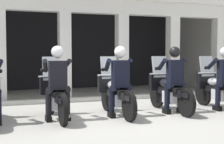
{
  "coord_description": "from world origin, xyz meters",
  "views": [
    {
      "loc": [
        -2.74,
        -7.27,
        1.44
      ],
      "look_at": [
        0.0,
        0.2,
        0.98
      ],
      "focal_mm": 54.1,
      "sensor_mm": 36.0,
      "label": 1
    }
  ],
  "objects": [
    {
      "name": "motorcycle_right",
      "position": [
        1.39,
        -0.03,
        0.5
      ],
      "size": [
        0.62,
        2.04,
        1.35
      ],
      "rotation": [
        0.0,
        0.0,
        -0.02
      ],
      "color": "black",
      "rests_on": "ground"
    },
    {
      "name": "motorcycle_far_right",
      "position": [
        2.77,
        -0.1,
        0.5
      ],
      "size": [
        0.62,
        2.04,
        1.35
      ],
      "rotation": [
        0.0,
        0.0,
        -0.0
      ],
      "color": "black",
      "rests_on": "ground"
    },
    {
      "name": "motorcycle_center",
      "position": [
        0.0,
        -0.03,
        0.5
      ],
      "size": [
        0.62,
        2.04,
        1.35
      ],
      "rotation": [
        0.0,
        0.0,
        -0.03
      ],
      "color": "black",
      "rests_on": "ground"
    },
    {
      "name": "police_officer_far_right",
      "position": [
        2.77,
        -0.38,
        0.94
      ],
      "size": [
        0.63,
        0.61,
        1.58
      ],
      "rotation": [
        0.0,
        0.0,
        -0.0
      ],
      "color": "black",
      "rests_on": "ground"
    },
    {
      "name": "police_officer_left",
      "position": [
        -1.39,
        -0.26,
        0.94
      ],
      "size": [
        0.63,
        0.61,
        1.58
      ],
      "rotation": [
        0.0,
        0.0,
        -0.09
      ],
      "color": "black",
      "rests_on": "ground"
    },
    {
      "name": "station_building",
      "position": [
        0.36,
        4.74,
        2.04
      ],
      "size": [
        10.44,
        3.93,
        3.25
      ],
      "color": "black",
      "rests_on": "ground"
    },
    {
      "name": "police_officer_right",
      "position": [
        1.39,
        -0.31,
        0.94
      ],
      "size": [
        0.63,
        0.61,
        1.58
      ],
      "rotation": [
        0.0,
        0.0,
        -0.02
      ],
      "color": "black",
      "rests_on": "ground"
    },
    {
      "name": "police_officer_center",
      "position": [
        0.0,
        -0.31,
        0.94
      ],
      "size": [
        0.63,
        0.61,
        1.58
      ],
      "rotation": [
        0.0,
        0.0,
        -0.03
      ],
      "color": "black",
      "rests_on": "ground"
    },
    {
      "name": "motorcycle_left",
      "position": [
        -1.38,
        0.03,
        0.5
      ],
      "size": [
        0.62,
        2.04,
        1.35
      ],
      "rotation": [
        0.0,
        0.0,
        -0.09
      ],
      "color": "black",
      "rests_on": "ground"
    },
    {
      "name": "kerb_strip",
      "position": [
        0.36,
        2.32,
        0.06
      ],
      "size": [
        9.94,
        0.24,
        0.12
      ],
      "primitive_type": "cube",
      "color": "#B7B5AD",
      "rests_on": "ground"
    },
    {
      "name": "ground_plane",
      "position": [
        0.0,
        3.0,
        0.0
      ],
      "size": [
        80.0,
        80.0,
        0.0
      ],
      "primitive_type": "plane",
      "color": "#A8A59E"
    }
  ]
}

